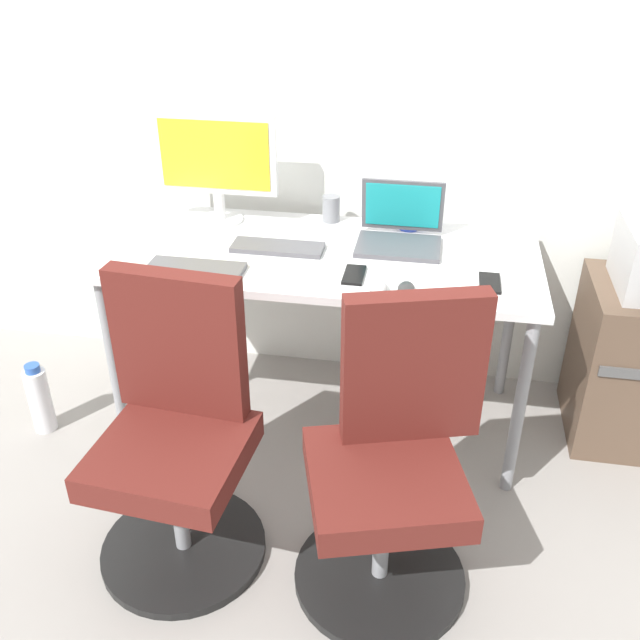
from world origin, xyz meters
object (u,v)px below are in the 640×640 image
open_laptop (400,230)px  coffee_mug (409,218)px  office_chair_left (177,440)px  water_bottle_on_floor (40,399)px  office_chair_right (393,466)px  desktop_monitor (216,161)px

open_laptop → coffee_mug: bearing=80.4°
office_chair_left → water_bottle_on_floor: (-0.77, 0.45, -0.28)m
office_chair_right → coffee_mug: size_ratio=10.22×
office_chair_left → coffee_mug: office_chair_left is taller
office_chair_left → coffee_mug: bearing=58.1°
desktop_monitor → office_chair_left: bearing=-82.5°
desktop_monitor → open_laptop: size_ratio=1.55×
office_chair_left → desktop_monitor: (-0.13, 0.95, 0.59)m
office_chair_left → desktop_monitor: size_ratio=1.96×
office_chair_left → water_bottle_on_floor: bearing=149.6°
water_bottle_on_floor → office_chair_left: bearing=-30.4°
office_chair_left → coffee_mug: 1.25m
water_bottle_on_floor → coffee_mug: (1.40, 0.55, 0.66)m
open_laptop → office_chair_left: bearing=-125.0°
office_chair_left → desktop_monitor: 1.12m
office_chair_left → desktop_monitor: desktop_monitor is taller
desktop_monitor → open_laptop: desktop_monitor is taller
water_bottle_on_floor → desktop_monitor: 1.19m
office_chair_left → open_laptop: (0.60, 0.86, 0.39)m
water_bottle_on_floor → open_laptop: open_laptop is taller
office_chair_right → desktop_monitor: desktop_monitor is taller
office_chair_right → open_laptop: bearing=94.6°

